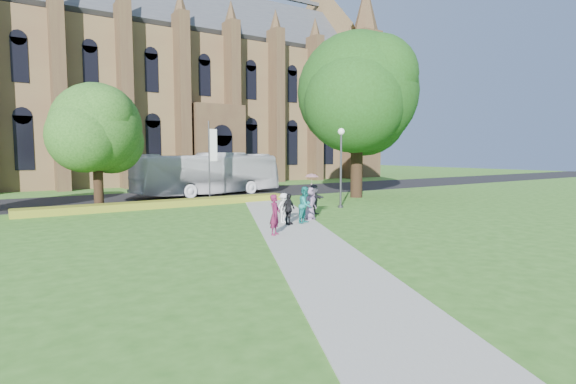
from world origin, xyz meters
TOP-DOWN VIEW (x-y plane):
  - ground at (0.00, 0.00)m, footprint 160.00×160.00m
  - road at (0.00, 20.00)m, footprint 160.00×10.00m
  - footpath at (0.00, 1.00)m, footprint 15.58×28.54m
  - flower_hedge at (-2.00, 13.20)m, footprint 18.00×1.40m
  - cathedral at (10.00, 39.73)m, footprint 52.60×18.25m
  - streetlamp at (7.50, 6.50)m, footprint 0.44×0.44m
  - large_tree at (13.00, 11.00)m, footprint 9.60×9.60m
  - street_tree_1 at (-6.00, 14.50)m, footprint 5.60×5.60m
  - banner_pole_0 at (2.11, 15.20)m, footprint 0.70×0.10m
  - tour_coach at (3.75, 19.30)m, footprint 13.23×4.56m
  - pedestrian_0 at (-1.44, 0.44)m, footprint 0.78×0.73m
  - pedestrian_1 at (1.63, 2.37)m, footprint 1.15×1.06m
  - pedestrian_2 at (0.76, 3.07)m, footprint 1.12×0.86m
  - pedestrian_3 at (0.62, 2.45)m, footprint 0.99×0.63m
  - pedestrian_4 at (2.61, 3.29)m, footprint 0.99×0.81m
  - pedestrian_5 at (3.89, 4.63)m, footprint 1.70×1.18m
  - parasol at (2.79, 3.39)m, footprint 0.86×0.86m

SIDE VIEW (x-z plane):
  - ground at x=0.00m, z-range 0.00..0.00m
  - road at x=0.00m, z-range 0.00..0.02m
  - footpath at x=0.00m, z-range 0.00..0.04m
  - flower_hedge at x=-2.00m, z-range 0.00..0.45m
  - pedestrian_2 at x=0.76m, z-range 0.04..1.57m
  - pedestrian_3 at x=0.62m, z-range 0.04..1.61m
  - pedestrian_4 at x=2.61m, z-range 0.04..1.78m
  - pedestrian_5 at x=3.89m, z-range 0.04..1.81m
  - pedestrian_0 at x=-1.44m, z-range 0.04..1.83m
  - pedestrian_1 at x=1.63m, z-range 0.04..1.93m
  - tour_coach at x=3.75m, z-range 0.02..3.63m
  - parasol at x=2.79m, z-range 1.78..2.42m
  - streetlamp at x=7.50m, z-range 0.68..5.92m
  - banner_pole_0 at x=2.11m, z-range 0.39..6.39m
  - street_tree_1 at x=-6.00m, z-range 1.20..9.25m
  - large_tree at x=13.00m, z-range 1.77..14.97m
  - cathedral at x=10.00m, z-range -1.02..26.98m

